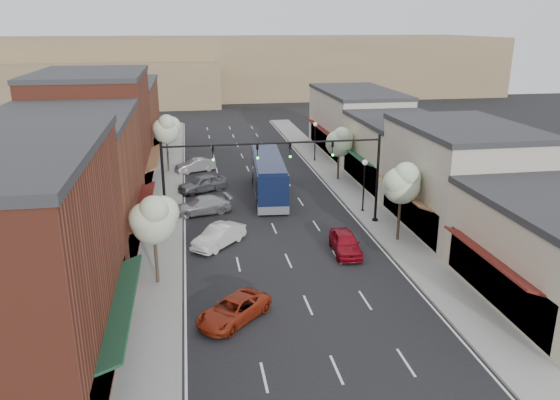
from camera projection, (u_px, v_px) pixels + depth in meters
name	position (u px, v px, depth m)	size (l,w,h in m)	color
ground	(294.00, 274.00, 33.96)	(160.00, 160.00, 0.00)	black
sidewalk_left	(166.00, 193.00, 49.94)	(2.80, 73.00, 0.15)	gray
sidewalk_right	(343.00, 184.00, 52.61)	(2.80, 73.00, 0.15)	gray
curb_left	(181.00, 192.00, 50.17)	(0.25, 73.00, 0.17)	gray
curb_right	(329.00, 185.00, 52.39)	(0.25, 73.00, 0.17)	gray
bldg_left_midnear	(65.00, 186.00, 35.88)	(10.14, 14.10, 9.40)	brown
bldg_left_midfar	(96.00, 134.00, 48.77)	(10.14, 14.10, 10.90)	brown
bldg_left_far	(118.00, 118.00, 64.16)	(10.14, 18.10, 8.40)	brown
bldg_right_midnear	(460.00, 178.00, 40.55)	(9.14, 12.10, 7.90)	beige
bldg_right_midfar	(399.00, 152.00, 52.02)	(9.14, 12.10, 6.40)	beige
bldg_right_far	(356.00, 122.00, 65.00)	(9.14, 16.10, 7.40)	beige
hill_far	(214.00, 66.00, 116.47)	(120.00, 30.00, 12.00)	#7A6647
hill_near	(83.00, 84.00, 101.87)	(50.00, 20.00, 8.00)	#7A6647
signal_mast_right	(348.00, 166.00, 40.91)	(8.22, 0.46, 7.00)	black
signal_mast_left	(197.00, 173.00, 39.13)	(8.22, 0.46, 7.00)	black
tree_right_near	(402.00, 182.00, 37.60)	(2.85, 2.65, 5.95)	#47382B
tree_right_far	(340.00, 141.00, 52.74)	(2.85, 2.65, 5.43)	#47382B
tree_left_near	(154.00, 218.00, 31.29)	(2.85, 2.65, 5.69)	#47382B
tree_left_far	(166.00, 129.00, 55.54)	(2.85, 2.65, 6.13)	#47382B
lamp_post_near	(364.00, 177.00, 44.11)	(0.44, 0.44, 4.44)	black
lamp_post_far	(315.00, 135.00, 60.51)	(0.44, 0.44, 4.44)	black
coach_bus	(268.00, 176.00, 48.81)	(3.42, 11.83, 3.57)	#0D1636
red_hatchback	(345.00, 243.00, 36.85)	(1.74, 4.33, 1.47)	maroon
parked_car_a	(233.00, 310.00, 28.48)	(2.05, 4.45, 1.24)	maroon
parked_car_b	(219.00, 236.00, 37.99)	(1.56, 4.48, 1.48)	silver
parked_car_c	(201.00, 206.00, 44.43)	(1.98, 4.87, 1.41)	#98989D
parked_car_d	(202.00, 183.00, 50.31)	(1.84, 4.58, 1.56)	#585A5F
parked_car_e	(195.00, 165.00, 57.02)	(1.44, 4.14, 1.36)	#A6A6AC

